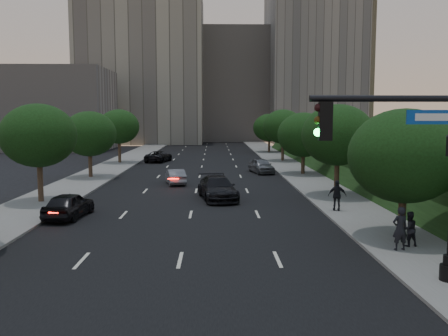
{
  "coord_description": "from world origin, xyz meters",
  "views": [
    {
      "loc": [
        1.39,
        -13.85,
        5.88
      ],
      "look_at": [
        1.84,
        6.86,
        3.6
      ],
      "focal_mm": 38.0,
      "sensor_mm": 36.0,
      "label": 1
    }
  ],
  "objects_px": {
    "sedan_near_left": "(69,205)",
    "pedestrian_a": "(400,229)",
    "sedan_far_left": "(159,156)",
    "pedestrian_c": "(337,195)",
    "pedestrian_b": "(409,229)",
    "sedan_far_right": "(261,166)",
    "sedan_near_right": "(217,188)",
    "sedan_mid_left": "(175,177)"
  },
  "relations": [
    {
      "from": "sedan_near_left",
      "to": "pedestrian_a",
      "type": "relative_size",
      "value": 2.35
    },
    {
      "from": "sedan_far_left",
      "to": "pedestrian_c",
      "type": "distance_m",
      "value": 35.61
    },
    {
      "from": "pedestrian_c",
      "to": "sedan_near_left",
      "type": "bearing_deg",
      "value": 14.81
    },
    {
      "from": "pedestrian_b",
      "to": "pedestrian_c",
      "type": "distance_m",
      "value": 8.04
    },
    {
      "from": "sedan_far_left",
      "to": "sedan_far_right",
      "type": "bearing_deg",
      "value": 146.94
    },
    {
      "from": "sedan_far_left",
      "to": "pedestrian_b",
      "type": "distance_m",
      "value": 43.39
    },
    {
      "from": "pedestrian_c",
      "to": "sedan_near_right",
      "type": "bearing_deg",
      "value": -22.69
    },
    {
      "from": "sedan_mid_left",
      "to": "pedestrian_c",
      "type": "height_order",
      "value": "pedestrian_c"
    },
    {
      "from": "sedan_mid_left",
      "to": "sedan_near_right",
      "type": "bearing_deg",
      "value": 102.87
    },
    {
      "from": "sedan_near_right",
      "to": "pedestrian_a",
      "type": "distance_m",
      "value": 15.45
    },
    {
      "from": "sedan_far_left",
      "to": "sedan_far_right",
      "type": "xyz_separation_m",
      "value": [
        11.97,
        -12.27,
        0.06
      ]
    },
    {
      "from": "sedan_near_left",
      "to": "sedan_far_left",
      "type": "xyz_separation_m",
      "value": [
        1.32,
        33.58,
        -0.04
      ]
    },
    {
      "from": "sedan_mid_left",
      "to": "pedestrian_b",
      "type": "distance_m",
      "value": 23.67
    },
    {
      "from": "pedestrian_b",
      "to": "pedestrian_c",
      "type": "xyz_separation_m",
      "value": [
        -1.11,
        7.96,
        0.15
      ]
    },
    {
      "from": "sedan_near_right",
      "to": "pedestrian_c",
      "type": "distance_m",
      "value": 8.7
    },
    {
      "from": "sedan_near_left",
      "to": "pedestrian_b",
      "type": "relative_size",
      "value": 2.86
    },
    {
      "from": "sedan_far_left",
      "to": "sedan_near_right",
      "type": "relative_size",
      "value": 0.92
    },
    {
      "from": "sedan_near_left",
      "to": "sedan_near_right",
      "type": "distance_m",
      "value": 10.47
    },
    {
      "from": "sedan_near_right",
      "to": "pedestrian_b",
      "type": "relative_size",
      "value": 3.6
    },
    {
      "from": "sedan_near_left",
      "to": "pedestrian_b",
      "type": "xyz_separation_m",
      "value": [
        17.0,
        -6.87,
        0.17
      ]
    },
    {
      "from": "sedan_near_left",
      "to": "sedan_near_right",
      "type": "xyz_separation_m",
      "value": [
        8.65,
        5.89,
        0.06
      ]
    },
    {
      "from": "pedestrian_c",
      "to": "sedan_far_left",
      "type": "bearing_deg",
      "value": -54.95
    },
    {
      "from": "pedestrian_b",
      "to": "sedan_far_left",
      "type": "bearing_deg",
      "value": -78.92
    },
    {
      "from": "sedan_far_left",
      "to": "sedan_far_right",
      "type": "height_order",
      "value": "sedan_far_right"
    },
    {
      "from": "pedestrian_a",
      "to": "pedestrian_b",
      "type": "distance_m",
      "value": 0.92
    },
    {
      "from": "sedan_mid_left",
      "to": "pedestrian_b",
      "type": "bearing_deg",
      "value": 108.07
    },
    {
      "from": "sedan_near_right",
      "to": "sedan_far_left",
      "type": "bearing_deg",
      "value": 94.99
    },
    {
      "from": "pedestrian_a",
      "to": "sedan_far_right",
      "type": "bearing_deg",
      "value": -92.93
    },
    {
      "from": "sedan_near_right",
      "to": "sedan_far_right",
      "type": "relative_size",
      "value": 1.23
    },
    {
      "from": "pedestrian_b",
      "to": "sedan_near_right",
      "type": "bearing_deg",
      "value": -66.92
    },
    {
      "from": "pedestrian_a",
      "to": "pedestrian_b",
      "type": "xyz_separation_m",
      "value": [
        0.65,
        0.63,
        -0.17
      ]
    },
    {
      "from": "sedan_mid_left",
      "to": "sedan_far_left",
      "type": "xyz_separation_m",
      "value": [
        -3.74,
        20.02,
        0.05
      ]
    },
    {
      "from": "sedan_mid_left",
      "to": "pedestrian_b",
      "type": "height_order",
      "value": "pedestrian_b"
    },
    {
      "from": "sedan_far_left",
      "to": "pedestrian_a",
      "type": "height_order",
      "value": "pedestrian_a"
    },
    {
      "from": "sedan_mid_left",
      "to": "sedan_far_right",
      "type": "bearing_deg",
      "value": -148.97
    },
    {
      "from": "sedan_near_left",
      "to": "sedan_near_right",
      "type": "height_order",
      "value": "sedan_near_right"
    },
    {
      "from": "sedan_mid_left",
      "to": "pedestrian_c",
      "type": "distance_m",
      "value": 16.53
    },
    {
      "from": "sedan_mid_left",
      "to": "pedestrian_b",
      "type": "relative_size",
      "value": 2.59
    },
    {
      "from": "sedan_near_left",
      "to": "pedestrian_a",
      "type": "distance_m",
      "value": 17.99
    },
    {
      "from": "pedestrian_a",
      "to": "pedestrian_c",
      "type": "distance_m",
      "value": 8.6
    },
    {
      "from": "sedan_far_left",
      "to": "sedan_far_right",
      "type": "distance_m",
      "value": 17.14
    },
    {
      "from": "pedestrian_a",
      "to": "sedan_far_left",
      "type": "bearing_deg",
      "value": -78.89
    }
  ]
}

